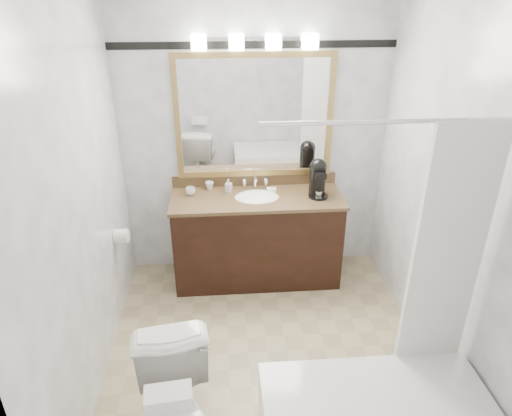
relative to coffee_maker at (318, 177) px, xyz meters
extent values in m
cube|color=tan|center=(-0.54, -1.02, -1.03)|extent=(2.40, 2.60, 0.01)
cube|color=white|center=(-0.54, 0.29, 0.23)|extent=(2.40, 0.01, 2.50)
cube|color=white|center=(-0.54, -2.32, 0.23)|extent=(2.40, 0.01, 2.50)
cube|color=white|center=(-1.74, -1.02, 0.23)|extent=(0.01, 2.60, 2.50)
cube|color=white|center=(0.67, -1.02, 0.23)|extent=(0.01, 2.60, 2.50)
cube|color=black|center=(-0.54, 0.00, -0.61)|extent=(1.50, 0.55, 0.82)
cube|color=olive|center=(-0.54, 0.00, -0.19)|extent=(1.53, 0.58, 0.03)
cube|color=olive|center=(-0.54, 0.27, -0.12)|extent=(1.53, 0.03, 0.10)
ellipsoid|color=white|center=(-0.54, 0.00, -0.20)|extent=(0.44, 0.34, 0.14)
cube|color=#A98C4C|center=(-0.54, 0.26, 1.00)|extent=(1.40, 0.04, 0.05)
cube|color=#A98C4C|center=(-0.54, 0.26, -0.05)|extent=(1.40, 0.04, 0.05)
cube|color=#A98C4C|center=(-1.21, 0.26, 0.48)|extent=(0.05, 0.04, 1.00)
cube|color=#A98C4C|center=(0.14, 0.26, 0.48)|extent=(0.05, 0.04, 1.00)
cube|color=white|center=(-0.54, 0.27, 0.48)|extent=(1.30, 0.01, 1.00)
cube|color=silver|center=(-0.54, 0.25, 1.13)|extent=(0.90, 0.05, 0.03)
cube|color=white|center=(-0.99, 0.20, 1.11)|extent=(0.12, 0.12, 0.12)
cube|color=white|center=(-0.69, 0.20, 1.11)|extent=(0.12, 0.12, 0.12)
cube|color=white|center=(-0.39, 0.20, 1.11)|extent=(0.12, 0.12, 0.12)
cube|color=white|center=(-0.09, 0.20, 1.11)|extent=(0.12, 0.12, 0.12)
cube|color=black|center=(-0.54, 0.28, 1.08)|extent=(2.40, 0.01, 0.06)
cylinder|color=silver|center=(-0.01, -1.56, 0.93)|extent=(1.30, 0.02, 0.02)
cube|color=white|center=(0.41, -1.57, 0.15)|extent=(0.40, 0.04, 1.55)
cylinder|color=white|center=(-1.68, -0.35, -0.32)|extent=(0.11, 0.12, 0.12)
cube|color=white|center=(-1.13, -2.14, -0.20)|extent=(0.23, 0.14, 0.09)
cylinder|color=black|center=(0.00, -0.05, -0.16)|extent=(0.17, 0.17, 0.02)
cylinder|color=black|center=(0.00, 0.01, -0.04)|extent=(0.15, 0.15, 0.25)
sphere|color=black|center=(0.00, 0.01, 0.09)|extent=(0.15, 0.15, 0.15)
cube|color=black|center=(0.00, -0.07, 0.04)|extent=(0.10, 0.10, 0.05)
cylinder|color=silver|center=(0.00, -0.07, -0.13)|extent=(0.06, 0.06, 0.06)
imported|color=white|center=(-1.13, 0.09, -0.14)|extent=(0.11, 0.11, 0.07)
imported|color=white|center=(-0.96, 0.20, -0.14)|extent=(0.08, 0.08, 0.07)
imported|color=white|center=(-0.79, 0.13, -0.11)|extent=(0.07, 0.07, 0.12)
cube|color=beige|center=(-0.40, 0.12, -0.16)|extent=(0.09, 0.06, 0.03)
camera|label=1|loc=(-0.84, -3.67, 1.53)|focal=32.00mm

